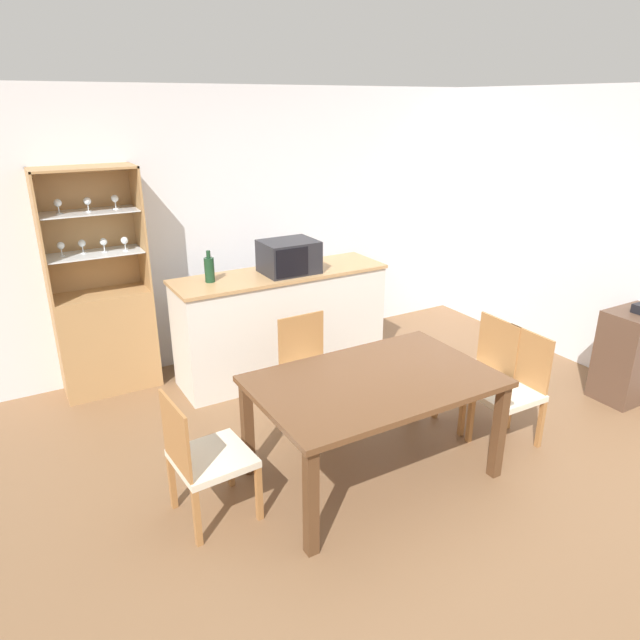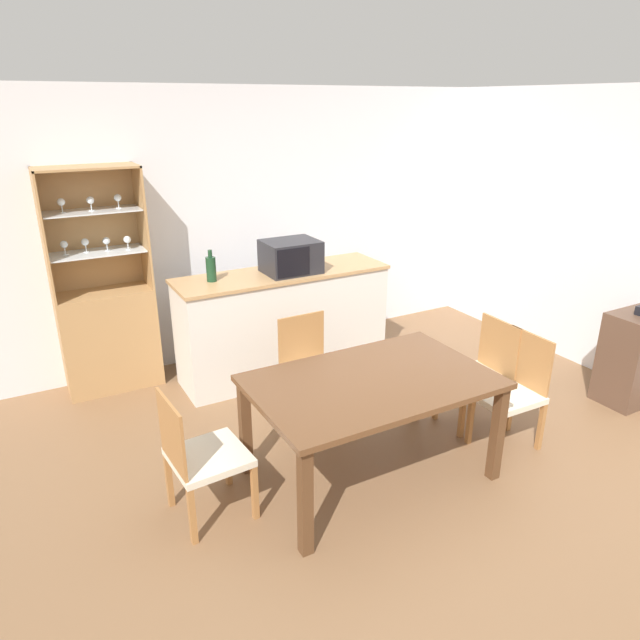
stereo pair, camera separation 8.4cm
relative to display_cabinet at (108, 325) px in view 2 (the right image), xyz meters
name	(u,v)px [view 2 (the right image)]	position (x,y,z in m)	size (l,w,h in m)	color
ground_plane	(413,479)	(1.51, -2.42, -0.58)	(18.00, 18.00, 0.00)	brown
wall_back	(255,225)	(1.51, 0.21, 0.69)	(6.80, 0.06, 2.55)	silver
kitchen_counter	(284,323)	(1.46, -0.49, -0.09)	(1.95, 0.58, 0.98)	silver
display_cabinet	(108,325)	(0.00, 0.00, 0.00)	(0.79, 0.38, 1.93)	tan
dining_table	(372,391)	(1.28, -2.22, 0.06)	(1.56, 1.00, 0.73)	brown
dining_chair_side_left_far	(201,456)	(0.16, -2.08, -0.16)	(0.47, 0.47, 0.85)	beige
dining_chair_head_far	(311,372)	(1.28, -1.39, -0.16)	(0.44, 0.44, 0.85)	beige
dining_chair_side_right_far	(480,375)	(2.39, -2.07, -0.16)	(0.45, 0.45, 0.85)	beige
dining_chair_side_right_near	(509,391)	(2.39, -2.37, -0.16)	(0.45, 0.45, 0.85)	beige
microwave	(291,257)	(1.53, -0.53, 0.54)	(0.48, 0.39, 0.29)	#232328
wine_bottle	(211,269)	(0.82, -0.45, 0.51)	(0.08, 0.08, 0.27)	#193D23
side_cabinet	(634,358)	(3.80, -2.42, -0.19)	(0.52, 0.37, 0.79)	brown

